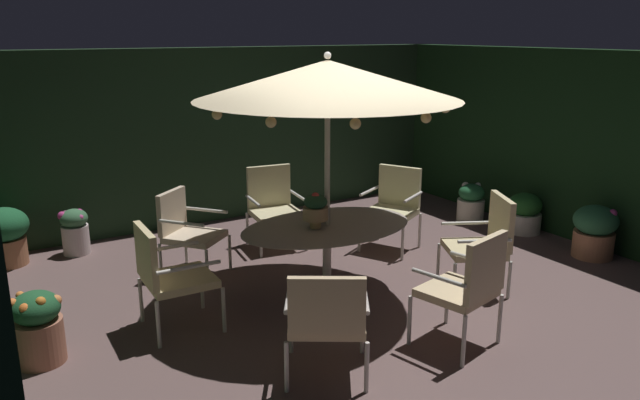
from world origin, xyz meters
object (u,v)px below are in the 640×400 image
object	(u,v)px
centerpiece_planter	(315,208)
patio_chair_east	(485,238)
patio_dining_table	(327,236)
potted_plant_right_near	(75,230)
potted_plant_left_near	(471,202)
potted_plant_left_far	(595,230)
patio_umbrella	(328,80)
patio_chair_north	(327,316)
patio_chair_southeast	(394,202)
patio_chair_northeast	(468,283)
patio_chair_west	(167,271)
patio_chair_southwest	(186,228)
potted_plant_back_left	(524,213)
potted_plant_front_corner	(4,234)
potted_plant_back_right	(38,326)
patio_chair_south	(273,202)

from	to	relation	value
centerpiece_planter	patio_chair_east	size ratio (longest dim) A/B	0.36
patio_dining_table	potted_plant_right_near	world-z (taller)	patio_dining_table
potted_plant_left_near	potted_plant_left_far	distance (m)	1.86
potted_plant_right_near	patio_chair_east	bearing A→B (deg)	-43.85
potted_plant_right_near	centerpiece_planter	bearing A→B (deg)	-54.89
patio_umbrella	patio_chair_north	size ratio (longest dim) A/B	2.79
patio_chair_southeast	potted_plant_right_near	distance (m)	3.96
patio_chair_northeast	patio_chair_west	distance (m)	2.66
patio_chair_north	patio_chair_southwest	world-z (taller)	patio_chair_southwest
patio_chair_northeast	potted_plant_back_left	world-z (taller)	patio_chair_northeast
patio_dining_table	potted_plant_left_far	xyz separation A→B (m)	(3.34, -0.77, -0.29)
centerpiece_planter	potted_plant_left_near	distance (m)	3.51
patio_chair_west	potted_plant_left_near	xyz separation A→B (m)	(4.78, 1.02, -0.29)
potted_plant_front_corner	patio_chair_southeast	bearing A→B (deg)	-23.89
patio_umbrella	patio_chair_southeast	bearing A→B (deg)	27.59
potted_plant_front_corner	potted_plant_right_near	size ratio (longest dim) A/B	1.21
patio_chair_north	potted_plant_left_near	world-z (taller)	patio_chair_north
potted_plant_left_near	patio_chair_northeast	bearing A→B (deg)	-135.30
patio_chair_northeast	patio_chair_southwest	distance (m)	3.25
potted_plant_front_corner	patio_dining_table	bearing A→B (deg)	-43.63
potted_plant_right_near	potted_plant_back_right	bearing A→B (deg)	-106.54
potted_plant_back_right	patio_chair_west	bearing A→B (deg)	0.28
patio_chair_east	patio_chair_southwest	world-z (taller)	patio_chair_east
patio_chair_southwest	potted_plant_back_left	distance (m)	4.55
patio_dining_table	patio_chair_southwest	world-z (taller)	patio_chair_southwest
patio_chair_southeast	patio_chair_southwest	distance (m)	2.58
patio_chair_north	patio_chair_west	distance (m)	1.66
patio_chair_west	potted_plant_left_far	world-z (taller)	patio_chair_west
patio_chair_northeast	patio_umbrella	bearing A→B (deg)	103.84
potted_plant_back_right	potted_plant_back_left	size ratio (longest dim) A/B	1.15
patio_dining_table	centerpiece_planter	size ratio (longest dim) A/B	5.07
patio_dining_table	potted_plant_back_right	world-z (taller)	patio_dining_table
patio_chair_northeast	patio_chair_southeast	world-z (taller)	patio_chair_northeast
patio_chair_west	potted_plant_front_corner	xyz separation A→B (m)	(-1.12, 2.61, -0.20)
potted_plant_back_right	potted_plant_right_near	distance (m)	2.69
patio_chair_east	potted_plant_front_corner	distance (m)	5.48
patio_umbrella	potted_plant_right_near	size ratio (longest dim) A/B	4.57
potted_plant_back_left	patio_dining_table	bearing A→B (deg)	-174.45
patio_dining_table	patio_umbrella	distance (m)	1.58
patio_chair_south	potted_plant_back_left	xyz separation A→B (m)	(3.16, -1.33, -0.29)
patio_umbrella	patio_chair_northeast	size ratio (longest dim) A/B	2.48
patio_chair_southwest	potted_plant_right_near	bearing A→B (deg)	125.82
patio_chair_west	potted_plant_left_near	distance (m)	4.90
potted_plant_left_near	patio_chair_north	bearing A→B (deg)	-148.23
patio_umbrella	centerpiece_planter	distance (m)	1.26
patio_chair_east	patio_umbrella	bearing A→B (deg)	153.36
patio_umbrella	potted_plant_back_left	bearing A→B (deg)	5.55
patio_chair_east	potted_plant_right_near	bearing A→B (deg)	136.15
potted_plant_right_near	potted_plant_left_near	bearing A→B (deg)	-16.87
patio_chair_north	potted_plant_right_near	distance (m)	4.19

